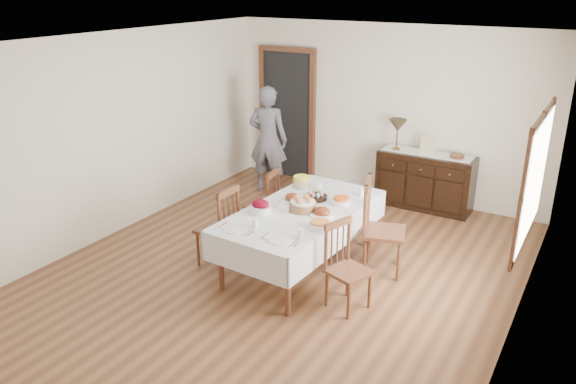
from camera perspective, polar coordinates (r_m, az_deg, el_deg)
The scene contains 26 objects.
ground at distance 6.62m, azimuth -0.44°, elevation -7.97°, with size 6.00×6.00×0.00m, color brown.
room_shell at distance 6.43m, azimuth 0.35°, elevation 6.89°, with size 5.02×6.02×2.65m.
dining_table at distance 6.40m, azimuth 1.35°, elevation -2.50°, with size 1.23×2.22×0.74m.
chair_left_near at distance 6.59m, azimuth -6.89°, elevation -3.43°, with size 0.42×0.42×0.99m.
chair_left_far at distance 7.38m, azimuth -2.35°, elevation -0.98°, with size 0.41×0.41×0.89m.
chair_right_near at distance 5.78m, azimuth 5.86°, elevation -7.40°, with size 0.49×0.49×0.92m.
chair_right_far at distance 6.45m, azimuth 9.25°, elevation -3.46°, with size 0.58×0.58×1.12m.
sideboard at distance 8.47m, azimuth 13.72°, elevation 1.10°, with size 1.38×0.50×0.83m.
person at distance 8.77m, azimuth -2.04°, elevation 5.70°, with size 0.56×0.36×1.80m, color slate.
bread_basket at distance 6.32m, azimuth 1.51°, elevation -1.30°, with size 0.31×0.31×0.17m.
egg_basket at distance 6.65m, azimuth 2.86°, elevation -0.44°, with size 0.27×0.27×0.11m.
ham_platter_a at distance 6.60m, azimuth 0.47°, elevation -0.66°, with size 0.32×0.32×0.11m.
ham_platter_b at distance 6.22m, azimuth 3.47°, elevation -2.08°, with size 0.28×0.28×0.11m.
beet_bowl at distance 6.26m, azimuth -2.81°, elevation -1.54°, with size 0.24×0.24×0.16m.
carrot_bowl at distance 6.53m, azimuth 5.42°, elevation -0.90°, with size 0.24×0.24×0.08m.
pineapple_bowl at distance 7.02m, azimuth 1.38°, elevation 1.05°, with size 0.21×0.21×0.14m.
casserole_dish at distance 5.90m, azimuth 3.26°, elevation -3.33°, with size 0.25×0.25×0.08m.
butter_dish at distance 6.32m, azimuth -0.32°, elevation -1.61°, with size 0.15×0.10×0.07m.
setting_left at distance 5.89m, azimuth -4.75°, elevation -3.56°, with size 0.43×0.31×0.10m.
setting_right at distance 5.65m, azimuth -0.17°, elevation -4.61°, with size 0.43×0.31×0.10m.
glass_far_a at distance 6.94m, azimuth 3.12°, elevation 0.62°, with size 0.07×0.07×0.10m.
glass_far_b at distance 6.78m, azimuth 7.51°, elevation -0.02°, with size 0.06×0.06×0.10m.
runner at distance 8.36m, azimuth 13.95°, elevation 3.85°, with size 1.30×0.35×0.01m.
table_lamp at distance 8.35m, azimuth 11.09°, elevation 6.56°, with size 0.26×0.26×0.46m.
picture_frame at distance 8.23m, azimuth 14.02°, elevation 4.54°, with size 0.22×0.08×0.28m.
deco_bowl at distance 8.24m, azimuth 16.80°, elevation 3.49°, with size 0.20×0.20×0.06m.
Camera 1 is at (2.99, -4.97, 3.20)m, focal length 35.00 mm.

